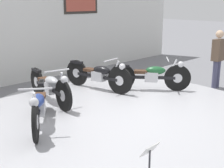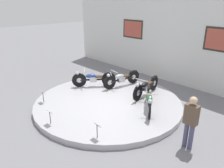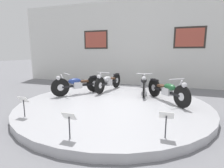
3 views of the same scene
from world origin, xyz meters
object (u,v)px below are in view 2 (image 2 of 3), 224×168
motorcycle_silver (121,78)px  motorcycle_black (146,86)px  motorcycle_green (149,100)px  info_placard_front_left (43,93)px  info_placard_front_right (97,127)px  visitor_standing (191,120)px  motorcycle_blue (93,78)px  info_placard_front_centre (50,114)px

motorcycle_silver → motorcycle_black: motorcycle_black is taller
motorcycle_black → motorcycle_green: size_ratio=1.27×
motorcycle_green → info_placard_front_left: 4.07m
motorcycle_green → info_placard_front_right: 2.47m
motorcycle_silver → visitor_standing: bearing=-21.4°
motorcycle_black → info_placard_front_right: bearing=-74.8°
info_placard_front_right → visitor_standing: (1.91, 1.74, 0.33)m
motorcycle_blue → motorcycle_green: 3.19m
motorcycle_blue → info_placard_front_centre: bearing=-62.5°
motorcycle_silver → motorcycle_blue: bearing=-133.0°
motorcycle_blue → motorcycle_green: (3.19, 0.00, -0.00)m
motorcycle_green → motorcycle_black: bearing=133.1°
info_placard_front_centre → motorcycle_green: bearing=62.5°
info_placard_front_right → visitor_standing: size_ratio=0.32×
motorcycle_blue → motorcycle_silver: bearing=47.0°
motorcycle_silver → visitor_standing: visitor_standing is taller
motorcycle_silver → motorcycle_green: (2.31, -0.94, 0.00)m
motorcycle_silver → info_placard_front_left: bearing=-105.2°
motorcycle_black → info_placard_front_left: 4.14m
motorcycle_black → info_placard_front_right: motorcycle_black is taller
info_placard_front_left → info_placard_front_centre: bearing=-20.1°
motorcycle_black → info_placard_front_centre: (-0.71, -4.01, -0.03)m
motorcycle_blue → info_placard_front_centre: motorcycle_blue is taller
motorcycle_green → info_placard_front_left: bearing=-142.7°
info_placard_front_left → visitor_standing: 5.48m
motorcycle_silver → info_placard_front_centre: (0.71, -4.01, -0.02)m
visitor_standing → motorcycle_black: bearing=149.4°
motorcycle_black → visitor_standing: size_ratio=1.26×
motorcycle_blue → visitor_standing: 5.20m
motorcycle_black → info_placard_front_centre: 4.07m
motorcycle_silver → motorcycle_black: (1.43, 0.00, 0.01)m
info_placard_front_centre → visitor_standing: (3.55, 2.34, 0.33)m
motorcycle_silver → info_placard_front_left: 3.53m
motorcycle_green → visitor_standing: bearing=-20.5°
motorcycle_blue → info_placard_front_left: motorcycle_blue is taller
motorcycle_silver → motorcycle_green: 2.49m
motorcycle_green → motorcycle_silver: bearing=157.8°
motorcycle_silver → motorcycle_green: same height
motorcycle_green → motorcycle_blue: bearing=-180.0°
motorcycle_green → info_placard_front_right: size_ratio=3.07×
info_placard_front_centre → info_placard_front_right: same height
motorcycle_blue → info_placard_front_right: motorcycle_blue is taller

